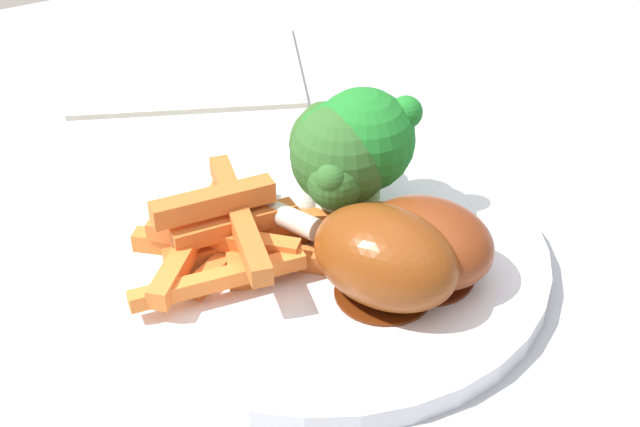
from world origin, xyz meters
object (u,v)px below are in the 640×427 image
Objects in this scene: dining_table at (395,333)px; dinner_plate at (320,253)px; carrot_fries_pile at (240,233)px; broccoli_floret_middle at (344,161)px; broccoli_floret_back at (358,140)px; chicken_drumstick_far at (418,241)px; chicken_drumstick_near at (377,254)px; broccoli_floret_front at (332,143)px.

dining_table is 0.12m from dinner_plate.
carrot_fries_pile is (-0.04, 0.01, 0.02)m from dinner_plate.
broccoli_floret_middle is 0.01m from broccoli_floret_back.
dining_table is at bearing -2.32° from broccoli_floret_back.
broccoli_floret_back is at bearing 23.16° from dinner_plate.
carrot_fries_pile is 0.09m from chicken_drumstick_far.
dining_table is 15.27× the size of broccoli_floret_back.
broccoli_floret_middle is at bearing -4.75° from carrot_fries_pile.
broccoli_floret_back is 0.07m from chicken_drumstick_near.
broccoli_floret_back reaches higher than chicken_drumstick_far.
dining_table is 9.90× the size of chicken_drumstick_far.
broccoli_floret_middle is 0.54× the size of chicken_drumstick_near.
carrot_fries_pile is (-0.10, 0.00, 0.12)m from dining_table.
carrot_fries_pile reaches higher than dining_table.
broccoli_floret_middle reaches higher than dining_table.
broccoli_floret_front is at bearing 50.52° from dinner_plate.
dinner_plate is at bearing -129.48° from broccoli_floret_front.
dining_table is 7.81× the size of carrot_fries_pile.
broccoli_floret_middle is 0.07m from carrot_fries_pile.
broccoli_floret_middle reaches higher than dinner_plate.
dining_table is at bearing -31.06° from broccoli_floret_front.
broccoli_floret_back reaches higher than carrot_fries_pile.
broccoli_floret_middle reaches higher than carrot_fries_pile.
dinner_plate is 1.86× the size of chicken_drumstick_near.
dining_table is 0.14m from chicken_drumstick_far.
chicken_drumstick_near is (-0.06, -0.06, 0.13)m from dining_table.
broccoli_floret_front is at bearing 72.24° from broccoli_floret_middle.
dining_table is at bearing 60.21° from chicken_drumstick_far.
dining_table is 16.57× the size of broccoli_floret_middle.
dinner_plate is 3.96× the size of broccoli_floret_front.
carrot_fries_pile is at bearing 140.05° from chicken_drumstick_far.
broccoli_floret_front is (-0.04, 0.02, 0.14)m from dining_table.
broccoli_floret_front is 0.02m from broccoli_floret_back.
chicken_drumstick_far is at bearing -55.82° from dinner_plate.
broccoli_floret_front is at bearing 148.94° from dining_table.
dining_table is at bearing -0.94° from carrot_fries_pile.
chicken_drumstick_far is at bearing -87.98° from broccoli_floret_front.
carrot_fries_pile is at bearing 175.25° from broccoli_floret_middle.
broccoli_floret_back reaches higher than broccoli_floret_middle.
dinner_plate is 0.06m from broccoli_floret_back.
carrot_fries_pile and chicken_drumstick_far have the same top height.
chicken_drumstick_near reaches higher than dinner_plate.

